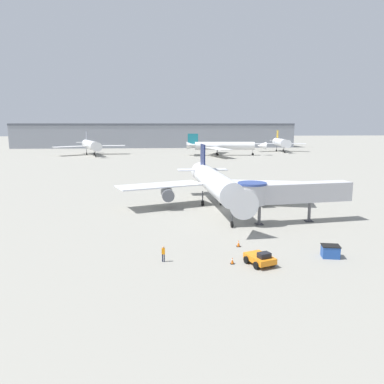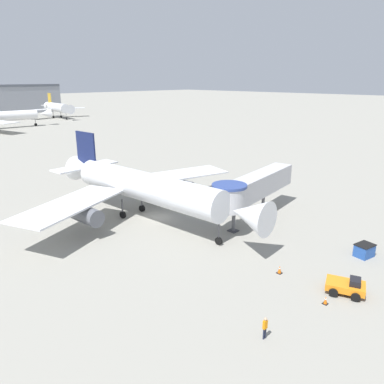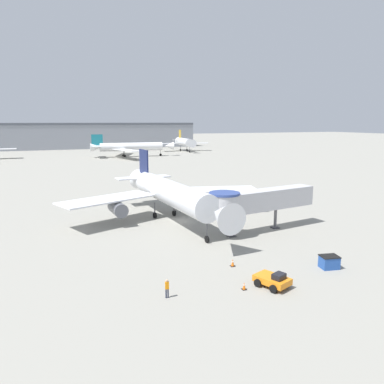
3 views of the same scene
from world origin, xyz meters
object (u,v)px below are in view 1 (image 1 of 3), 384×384
object	(u,v)px
main_airplane	(215,183)
ground_crew_marshaller	(163,253)
service_container_blue	(330,251)
traffic_cone_apron_front	(232,261)
jet_bridge	(287,193)
background_jet_teal_tail	(223,146)
traffic_cone_near_nose	(239,243)
pushback_tug_orange	(260,258)
background_jet_gray_tail	(91,145)
background_jet_gold_tail	(281,143)

from	to	relation	value
main_airplane	ground_crew_marshaller	xyz separation A→B (m)	(-8.85, -25.17, -3.37)
service_container_blue	traffic_cone_apron_front	bearing A→B (deg)	-174.20
jet_bridge	service_container_blue	world-z (taller)	jet_bridge
traffic_cone_apron_front	background_jet_teal_tail	xyz separation A→B (m)	(20.36, 136.09, 4.06)
traffic_cone_near_nose	ground_crew_marshaller	distance (m)	9.94
traffic_cone_apron_front	jet_bridge	bearing A→B (deg)	55.46
main_airplane	traffic_cone_near_nose	size ratio (longest dim) A/B	42.45
traffic_cone_near_nose	ground_crew_marshaller	size ratio (longest dim) A/B	0.46
traffic_cone_apron_front	main_airplane	bearing A→B (deg)	86.35
traffic_cone_near_nose	jet_bridge	bearing A→B (deg)	48.44
main_airplane	pushback_tug_orange	size ratio (longest dim) A/B	9.20
jet_bridge	traffic_cone_near_nose	bearing A→B (deg)	-139.74
pushback_tug_orange	background_jet_teal_tail	size ratio (longest dim) A/B	0.09
ground_crew_marshaller	traffic_cone_apron_front	bearing A→B (deg)	-1.56
ground_crew_marshaller	pushback_tug_orange	bearing A→B (deg)	-1.82
pushback_tug_orange	traffic_cone_near_nose	xyz separation A→B (m)	(-1.07, 5.96, -0.31)
jet_bridge	main_airplane	bearing A→B (deg)	122.36
traffic_cone_near_nose	background_jet_gray_tail	world-z (taller)	background_jet_gray_tail
pushback_tug_orange	ground_crew_marshaller	xyz separation A→B (m)	(-9.99, 1.62, 0.31)
ground_crew_marshaller	background_jet_gold_tail	bearing A→B (deg)	75.76
background_jet_gold_tail	background_jet_teal_tail	xyz separation A→B (m)	(-34.02, -20.25, -0.42)
background_jet_gold_tail	background_jet_teal_tail	bearing A→B (deg)	-144.28
service_container_blue	background_jet_gray_tail	distance (m)	150.11
pushback_tug_orange	background_jet_gold_tail	bearing A→B (deg)	50.82
pushback_tug_orange	background_jet_gold_tail	xyz separation A→B (m)	(51.57, 156.83, 4.12)
traffic_cone_apron_front	traffic_cone_near_nose	distance (m)	5.74
service_container_blue	ground_crew_marshaller	bearing A→B (deg)	179.96
background_jet_gold_tail	background_jet_gray_tail	bearing A→B (deg)	-166.43
ground_crew_marshaller	background_jet_gold_tail	distance (m)	167.01
traffic_cone_near_nose	traffic_cone_apron_front	bearing A→B (deg)	-107.69
background_jet_gold_tail	background_jet_teal_tail	distance (m)	39.60
traffic_cone_near_nose	background_jet_teal_tail	bearing A→B (deg)	81.89
pushback_tug_orange	background_jet_gold_tail	world-z (taller)	background_jet_gold_tail
service_container_blue	main_airplane	bearing A→B (deg)	110.37
pushback_tug_orange	traffic_cone_apron_front	size ratio (longest dim) A/B	5.23
service_container_blue	traffic_cone_apron_front	size ratio (longest dim) A/B	3.08
traffic_cone_apron_front	background_jet_teal_tail	world-z (taller)	background_jet_teal_tail
traffic_cone_apron_front	background_jet_gold_tail	size ratio (longest dim) A/B	0.03
jet_bridge	background_jet_gold_tail	world-z (taller)	background_jet_gold_tail
traffic_cone_apron_front	service_container_blue	bearing A→B (deg)	5.80
jet_bridge	background_jet_teal_tail	xyz separation A→B (m)	(9.58, 120.43, -0.13)
main_airplane	background_jet_gray_tail	xyz separation A→B (m)	(-42.49, 115.63, 0.38)
traffic_cone_near_nose	background_jet_gold_tail	size ratio (longest dim) A/B	0.03
ground_crew_marshaller	background_jet_gold_tail	world-z (taller)	background_jet_gold_tail
traffic_cone_apron_front	background_jet_gold_tail	bearing A→B (deg)	70.82
pushback_tug_orange	traffic_cone_apron_front	bearing A→B (deg)	149.13
ground_crew_marshaller	traffic_cone_near_nose	bearing A→B (deg)	33.34
traffic_cone_apron_front	ground_crew_marshaller	distance (m)	7.30
background_jet_teal_tail	background_jet_gray_tail	xyz separation A→B (m)	(-61.17, 5.84, 0.35)
traffic_cone_apron_front	background_jet_gray_tail	size ratio (longest dim) A/B	0.02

